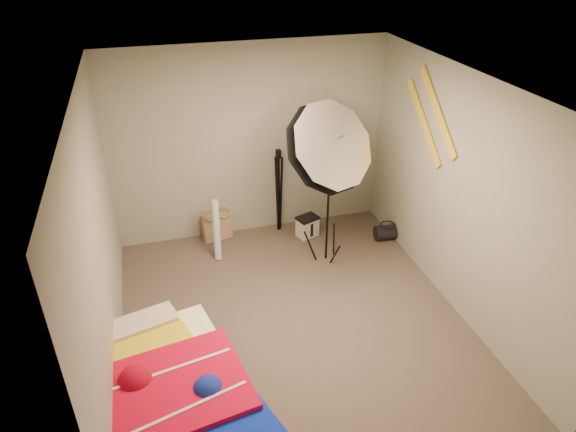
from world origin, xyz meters
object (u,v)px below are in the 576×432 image
object	(u,v)px
camera_case	(307,227)
wrapping_roll	(217,230)
photo_umbrella	(326,149)
tote_bag	(217,226)
bed	(170,397)
camera_tripod	(279,185)
duffel_bag	(387,232)

from	to	relation	value
camera_case	wrapping_roll	bearing A→B (deg)	167.55
wrapping_roll	photo_umbrella	size ratio (longest dim) A/B	0.35
tote_bag	wrapping_roll	distance (m)	0.46
bed	photo_umbrella	bearing A→B (deg)	41.83
camera_tripod	tote_bag	bearing A→B (deg)	-179.35
bed	photo_umbrella	distance (m)	2.90
photo_umbrella	duffel_bag	bearing A→B (deg)	19.88
camera_case	duffel_bag	xyz separation A→B (m)	(0.99, -0.37, -0.03)
bed	camera_tripod	distance (m)	3.24
camera_tripod	bed	bearing A→B (deg)	-121.34
photo_umbrella	wrapping_roll	bearing A→B (deg)	153.04
photo_umbrella	tote_bag	bearing A→B (deg)	137.91
photo_umbrella	camera_tripod	size ratio (longest dim) A/B	1.86
camera_case	duffel_bag	distance (m)	1.06
camera_case	tote_bag	bearing A→B (deg)	147.99
photo_umbrella	camera_tripod	world-z (taller)	photo_umbrella
tote_bag	duffel_bag	world-z (taller)	tote_bag
wrapping_roll	camera_case	bearing A→B (deg)	7.45
duffel_bag	bed	xyz separation A→B (m)	(-2.99, -2.11, 0.16)
tote_bag	bed	size ratio (longest dim) A/B	0.18
duffel_bag	bed	distance (m)	3.66
camera_case	camera_tripod	distance (m)	0.68
tote_bag	bed	distance (m)	2.86
duffel_bag	camera_tripod	distance (m)	1.57
wrapping_roll	photo_umbrella	bearing A→B (deg)	-26.96
photo_umbrella	bed	bearing A→B (deg)	-138.17
tote_bag	photo_umbrella	distance (m)	2.03
duffel_bag	tote_bag	bearing A→B (deg)	169.93
wrapping_roll	camera_tripod	world-z (taller)	camera_tripod
duffel_bag	photo_umbrella	distance (m)	1.84
wrapping_roll	duffel_bag	distance (m)	2.25
bed	photo_umbrella	world-z (taller)	photo_umbrella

